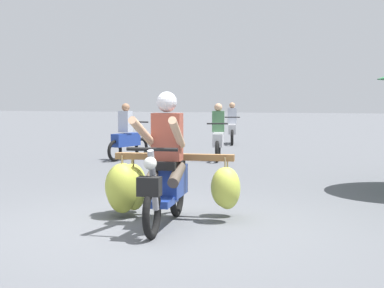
# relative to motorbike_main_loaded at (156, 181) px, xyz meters

# --- Properties ---
(ground_plane) EXTENTS (120.00, 120.00, 0.00)m
(ground_plane) POSITION_rel_motorbike_main_loaded_xyz_m (0.17, -0.44, -0.49)
(ground_plane) COLOR #56595E
(motorbike_main_loaded) EXTENTS (1.81, 1.86, 1.58)m
(motorbike_main_loaded) POSITION_rel_motorbike_main_loaded_xyz_m (0.00, 0.00, 0.00)
(motorbike_main_loaded) COLOR black
(motorbike_main_loaded) RESTS_ON ground
(motorbike_distant_ahead_left) EXTENTS (0.59, 1.60, 1.40)m
(motorbike_distant_ahead_left) POSITION_rel_motorbike_main_loaded_xyz_m (-3.34, 6.44, 0.08)
(motorbike_distant_ahead_left) COLOR black
(motorbike_distant_ahead_left) RESTS_ON ground
(motorbike_distant_ahead_right) EXTENTS (0.63, 1.59, 1.40)m
(motorbike_distant_ahead_right) POSITION_rel_motorbike_main_loaded_xyz_m (-2.11, 12.22, 0.08)
(motorbike_distant_ahead_right) COLOR black
(motorbike_distant_ahead_right) RESTS_ON ground
(motorbike_distant_far_ahead) EXTENTS (0.60, 1.60, 1.40)m
(motorbike_distant_far_ahead) POSITION_rel_motorbike_main_loaded_xyz_m (-1.19, 7.15, 0.08)
(motorbike_distant_far_ahead) COLOR black
(motorbike_distant_far_ahead) RESTS_ON ground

